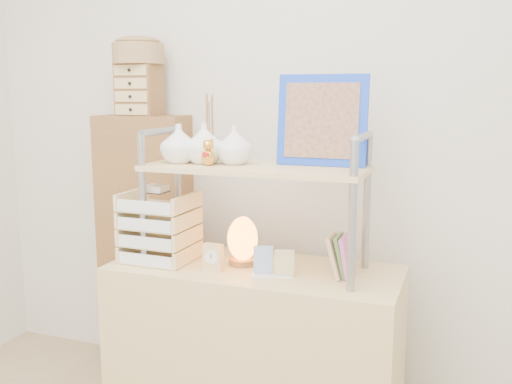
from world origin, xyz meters
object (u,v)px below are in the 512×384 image
at_px(salt_lamp, 243,240).
at_px(desk, 254,352).
at_px(letter_tray, 158,231).
at_px(cabinet, 147,246).

bearing_deg(salt_lamp, desk, -15.85).
distance_m(letter_tray, salt_lamp, 0.37).
relative_size(cabinet, salt_lamp, 6.58).
height_order(desk, letter_tray, letter_tray).
distance_m(cabinet, salt_lamp, 0.79).
bearing_deg(desk, letter_tray, -171.91).
height_order(desk, salt_lamp, salt_lamp).
xyz_separation_m(desk, cabinet, (-0.74, 0.37, 0.30)).
bearing_deg(letter_tray, cabinet, 126.98).
height_order(desk, cabinet, cabinet).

